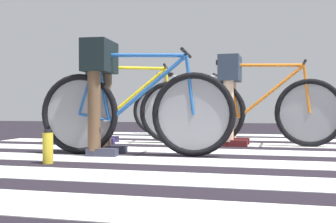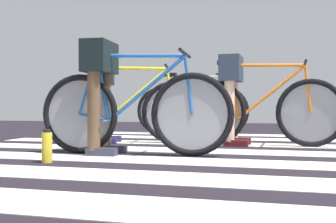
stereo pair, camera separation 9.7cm
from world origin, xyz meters
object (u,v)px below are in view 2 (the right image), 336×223
cyclist_1_of_4 (100,81)px  bicycle_3_of_4 (261,110)px  cyclist_2_of_4 (102,89)px  water_bottle (47,147)px  cyclist_3_of_4 (232,87)px  bicycle_2_of_4 (128,110)px  bicycle_1_of_4 (134,111)px  bicycle_4_of_4 (191,109)px

cyclist_1_of_4 → bicycle_3_of_4: size_ratio=0.58×
cyclist_1_of_4 → cyclist_2_of_4: bearing=109.9°
water_bottle → cyclist_3_of_4: bearing=56.1°
bicycle_2_of_4 → bicycle_3_of_4: size_ratio=0.99×
bicycle_2_of_4 → cyclist_3_of_4: bearing=-7.8°
bicycle_1_of_4 → bicycle_2_of_4: bearing=109.4°
cyclist_3_of_4 → bicycle_4_of_4: (-0.77, 1.49, -0.25)m
bicycle_3_of_4 → water_bottle: bicycle_3_of_4 is taller
cyclist_1_of_4 → bicycle_2_of_4: (-0.14, 1.11, -0.26)m
bicycle_1_of_4 → cyclist_2_of_4: size_ratio=1.80×
bicycle_1_of_4 → cyclist_2_of_4: 1.31m
bicycle_3_of_4 → water_bottle: (-1.51, -1.78, -0.26)m
cyclist_2_of_4 → bicycle_2_of_4: bearing=0.0°
cyclist_2_of_4 → cyclist_1_of_4: bearing=-77.3°
bicycle_3_of_4 → bicycle_4_of_4: (-1.08, 1.50, 0.00)m
cyclist_1_of_4 → bicycle_2_of_4: 1.15m
bicycle_1_of_4 → cyclist_2_of_4: bearing=123.0°
bicycle_2_of_4 → cyclist_3_of_4: size_ratio=1.75×
bicycle_2_of_4 → cyclist_2_of_4: cyclist_2_of_4 is taller
cyclist_1_of_4 → cyclist_2_of_4: (-0.45, 1.05, -0.03)m
bicycle_4_of_4 → cyclist_3_of_4: bearing=-58.3°
bicycle_3_of_4 → bicycle_2_of_4: bearing=-176.5°
cyclist_1_of_4 → cyclist_3_of_4: bearing=44.9°
cyclist_1_of_4 → cyclist_2_of_4: 1.15m
bicycle_2_of_4 → water_bottle: size_ratio=6.77×
cyclist_1_of_4 → water_bottle: size_ratio=3.95×
cyclist_1_of_4 → bicycle_3_of_4: bearing=37.2°
bicycle_1_of_4 → bicycle_3_of_4: bearing=44.2°
bicycle_1_of_4 → bicycle_4_of_4: same height
cyclist_2_of_4 → cyclist_3_of_4: cyclist_3_of_4 is taller
cyclist_2_of_4 → bicycle_4_of_4: (0.72, 1.60, -0.24)m
bicycle_3_of_4 → cyclist_2_of_4: bearing=-175.0°
bicycle_1_of_4 → bicycle_3_of_4: 1.54m
bicycle_1_of_4 → bicycle_4_of_4: size_ratio=1.00×
bicycle_2_of_4 → bicycle_3_of_4: same height
cyclist_1_of_4 → cyclist_3_of_4: (1.04, 1.16, -0.02)m
cyclist_2_of_4 → bicycle_4_of_4: cyclist_2_of_4 is taller
bicycle_2_of_4 → water_bottle: bicycle_2_of_4 is taller
cyclist_2_of_4 → cyclist_3_of_4: size_ratio=0.98×
cyclist_2_of_4 → bicycle_1_of_4: bearing=-64.1°
bicycle_2_of_4 → water_bottle: 1.75m
bicycle_2_of_4 → cyclist_2_of_4: (-0.31, -0.06, 0.24)m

